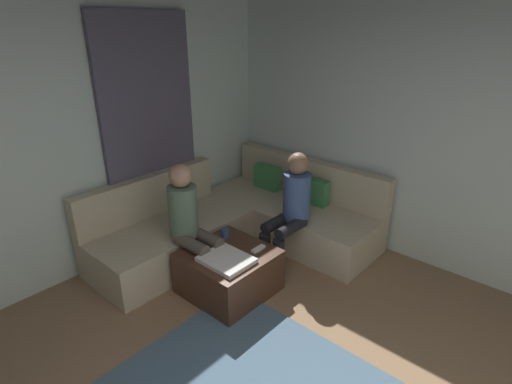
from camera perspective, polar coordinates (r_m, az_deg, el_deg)
wall_back at (r=4.23m, az=29.74°, el=5.69°), size 6.00×0.12×2.70m
wall_left at (r=4.02m, az=-31.01°, el=4.62°), size 0.12×6.00×2.70m
curtain_panel at (r=4.49m, az=-14.64°, el=7.51°), size 0.06×1.10×2.50m
sectional_couch at (r=4.63m, az=-2.14°, el=-4.14°), size 2.10×2.55×0.87m
ottoman at (r=3.89m, az=-3.89°, el=-11.15°), size 0.76×0.76×0.42m
folded_blanket at (r=3.64m, az=-4.22°, el=-9.54°), size 0.44×0.36×0.04m
coffee_mug at (r=4.00m, az=-4.38°, el=-5.83°), size 0.08×0.08×0.10m
game_remote at (r=3.80m, az=0.33°, el=-8.03°), size 0.05×0.15×0.02m
person_on_couch_back at (r=4.12m, az=4.96°, el=-1.98°), size 0.30×0.60×1.20m
person_on_couch_side at (r=3.86m, az=-9.28°, el=-4.05°), size 0.60×0.30×1.20m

